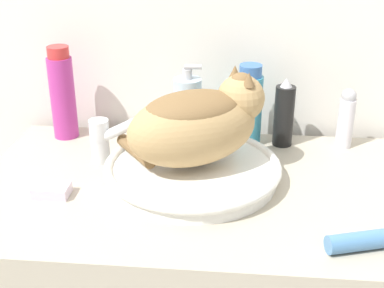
{
  "coord_description": "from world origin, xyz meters",
  "views": [
    {
      "loc": [
        0.08,
        -0.73,
        1.39
      ],
      "look_at": [
        -0.02,
        0.3,
        0.9
      ],
      "focal_mm": 50.0,
      "sensor_mm": 36.0,
      "label": 1
    }
  ],
  "objects_px": {
    "shampoo_bottle_tall": "(62,94)",
    "soap_bar": "(52,190)",
    "soap_pump_bottle": "(187,109)",
    "mouthwash_bottle": "(249,106)",
    "faucet": "(106,137)",
    "cream_tube": "(365,241)",
    "cat": "(198,121)",
    "deodorant_stick": "(346,118)",
    "hairspray_can_black": "(284,114)"
  },
  "relations": [
    {
      "from": "mouthwash_bottle",
      "to": "soap_pump_bottle",
      "type": "xyz_separation_m",
      "value": [
        -0.15,
        0.0,
        -0.01
      ]
    },
    {
      "from": "mouthwash_bottle",
      "to": "hairspray_can_black",
      "type": "xyz_separation_m",
      "value": [
        0.09,
        0.0,
        -0.02
      ]
    },
    {
      "from": "cream_tube",
      "to": "cat",
      "type": "bearing_deg",
      "value": 143.5
    },
    {
      "from": "mouthwash_bottle",
      "to": "faucet",
      "type": "bearing_deg",
      "value": -156.85
    },
    {
      "from": "cat",
      "to": "soap_pump_bottle",
      "type": "xyz_separation_m",
      "value": [
        -0.04,
        0.2,
        -0.05
      ]
    },
    {
      "from": "shampoo_bottle_tall",
      "to": "deodorant_stick",
      "type": "relative_size",
      "value": 1.57
    },
    {
      "from": "soap_pump_bottle",
      "to": "cat",
      "type": "bearing_deg",
      "value": -77.85
    },
    {
      "from": "shampoo_bottle_tall",
      "to": "deodorant_stick",
      "type": "height_order",
      "value": "shampoo_bottle_tall"
    },
    {
      "from": "faucet",
      "to": "shampoo_bottle_tall",
      "type": "xyz_separation_m",
      "value": [
        -0.14,
        0.14,
        0.05
      ]
    },
    {
      "from": "faucet",
      "to": "soap_bar",
      "type": "relative_size",
      "value": 2.05
    },
    {
      "from": "faucet",
      "to": "hairspray_can_black",
      "type": "height_order",
      "value": "hairspray_can_black"
    },
    {
      "from": "shampoo_bottle_tall",
      "to": "soap_pump_bottle",
      "type": "xyz_separation_m",
      "value": [
        0.32,
        0.0,
        -0.03
      ]
    },
    {
      "from": "hairspray_can_black",
      "to": "cream_tube",
      "type": "height_order",
      "value": "hairspray_can_black"
    },
    {
      "from": "cat",
      "to": "mouthwash_bottle",
      "type": "xyz_separation_m",
      "value": [
        0.11,
        0.2,
        -0.04
      ]
    },
    {
      "from": "faucet",
      "to": "mouthwash_bottle",
      "type": "distance_m",
      "value": 0.36
    },
    {
      "from": "cat",
      "to": "soap_bar",
      "type": "distance_m",
      "value": 0.34
    },
    {
      "from": "deodorant_stick",
      "to": "hairspray_can_black",
      "type": "xyz_separation_m",
      "value": [
        -0.15,
        0.0,
        0.0
      ]
    },
    {
      "from": "shampoo_bottle_tall",
      "to": "cream_tube",
      "type": "height_order",
      "value": "shampoo_bottle_tall"
    },
    {
      "from": "soap_pump_bottle",
      "to": "shampoo_bottle_tall",
      "type": "bearing_deg",
      "value": -180.0
    },
    {
      "from": "cat",
      "to": "mouthwash_bottle",
      "type": "relative_size",
      "value": 1.72
    },
    {
      "from": "cat",
      "to": "cream_tube",
      "type": "relative_size",
      "value": 2.49
    },
    {
      "from": "soap_pump_bottle",
      "to": "mouthwash_bottle",
      "type": "bearing_deg",
      "value": 0.0
    },
    {
      "from": "cat",
      "to": "deodorant_stick",
      "type": "xyz_separation_m",
      "value": [
        0.35,
        0.2,
        -0.06
      ]
    },
    {
      "from": "shampoo_bottle_tall",
      "to": "soap_bar",
      "type": "relative_size",
      "value": 3.19
    },
    {
      "from": "mouthwash_bottle",
      "to": "soap_bar",
      "type": "bearing_deg",
      "value": -143.46
    },
    {
      "from": "faucet",
      "to": "hairspray_can_black",
      "type": "xyz_separation_m",
      "value": [
        0.42,
        0.14,
        0.02
      ]
    },
    {
      "from": "cream_tube",
      "to": "soap_bar",
      "type": "xyz_separation_m",
      "value": [
        -0.62,
        0.13,
        -0.01
      ]
    },
    {
      "from": "shampoo_bottle_tall",
      "to": "cat",
      "type": "bearing_deg",
      "value": -28.78
    },
    {
      "from": "cream_tube",
      "to": "hairspray_can_black",
      "type": "bearing_deg",
      "value": 105.46
    },
    {
      "from": "soap_pump_bottle",
      "to": "soap_bar",
      "type": "height_order",
      "value": "soap_pump_bottle"
    },
    {
      "from": "soap_pump_bottle",
      "to": "cream_tube",
      "type": "xyz_separation_m",
      "value": [
        0.36,
        -0.44,
        -0.07
      ]
    },
    {
      "from": "shampoo_bottle_tall",
      "to": "mouthwash_bottle",
      "type": "distance_m",
      "value": 0.48
    },
    {
      "from": "deodorant_stick",
      "to": "soap_bar",
      "type": "bearing_deg",
      "value": -154.9
    },
    {
      "from": "shampoo_bottle_tall",
      "to": "mouthwash_bottle",
      "type": "height_order",
      "value": "shampoo_bottle_tall"
    },
    {
      "from": "soap_pump_bottle",
      "to": "hairspray_can_black",
      "type": "distance_m",
      "value": 0.24
    },
    {
      "from": "cream_tube",
      "to": "soap_bar",
      "type": "distance_m",
      "value": 0.63
    },
    {
      "from": "hairspray_can_black",
      "to": "soap_bar",
      "type": "relative_size",
      "value": 2.34
    },
    {
      "from": "shampoo_bottle_tall",
      "to": "soap_bar",
      "type": "distance_m",
      "value": 0.33
    },
    {
      "from": "cat",
      "to": "faucet",
      "type": "bearing_deg",
      "value": 133.58
    },
    {
      "from": "deodorant_stick",
      "to": "faucet",
      "type": "bearing_deg",
      "value": -166.08
    },
    {
      "from": "shampoo_bottle_tall",
      "to": "soap_pump_bottle",
      "type": "relative_size",
      "value": 1.18
    },
    {
      "from": "cat",
      "to": "deodorant_stick",
      "type": "bearing_deg",
      "value": -1.83
    },
    {
      "from": "deodorant_stick",
      "to": "cat",
      "type": "bearing_deg",
      "value": -150.33
    },
    {
      "from": "cat",
      "to": "hairspray_can_black",
      "type": "height_order",
      "value": "cat"
    },
    {
      "from": "soap_pump_bottle",
      "to": "cream_tube",
      "type": "bearing_deg",
      "value": -50.28
    },
    {
      "from": "faucet",
      "to": "soap_bar",
      "type": "bearing_deg",
      "value": -98.84
    },
    {
      "from": "shampoo_bottle_tall",
      "to": "soap_pump_bottle",
      "type": "distance_m",
      "value": 0.32
    },
    {
      "from": "mouthwash_bottle",
      "to": "soap_pump_bottle",
      "type": "distance_m",
      "value": 0.15
    },
    {
      "from": "soap_pump_bottle",
      "to": "cream_tube",
      "type": "distance_m",
      "value": 0.57
    },
    {
      "from": "soap_bar",
      "to": "cream_tube",
      "type": "bearing_deg",
      "value": -11.94
    }
  ]
}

